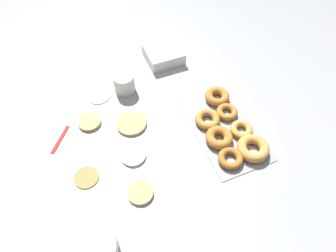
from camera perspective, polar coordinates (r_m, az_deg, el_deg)
ground_plane at (r=1.14m, az=-4.57°, el=-0.14°), size 3.00×3.00×0.00m
pancake_0 at (r=1.14m, az=-7.01°, el=0.53°), size 0.12×0.12×0.01m
pancake_1 at (r=1.18m, az=-14.71°, el=0.76°), size 0.09×0.09×0.01m
pancake_2 at (r=1.05m, az=-15.32°, el=-9.36°), size 0.08×0.08×0.01m
pancake_3 at (r=1.26m, az=-13.07°, el=5.81°), size 0.10×0.10×0.01m
pancake_4 at (r=1.06m, az=-6.64°, el=-5.55°), size 0.09×0.09×0.01m
pancake_5 at (r=1.00m, az=-5.28°, el=-12.55°), size 0.08×0.08×0.01m
donut_tray at (r=1.13m, az=11.29°, el=-0.53°), size 0.40×0.22×0.04m
batter_bowl at (r=0.94m, az=-15.13°, el=-21.69°), size 0.17×0.17×0.06m
container_stack at (r=1.38m, az=-0.85°, el=13.49°), size 0.15×0.16×0.05m
paper_cup at (r=1.24m, az=-8.36°, el=8.11°), size 0.09×0.09×0.08m
spatula at (r=1.21m, az=-17.96°, el=1.03°), size 0.21×0.17×0.01m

